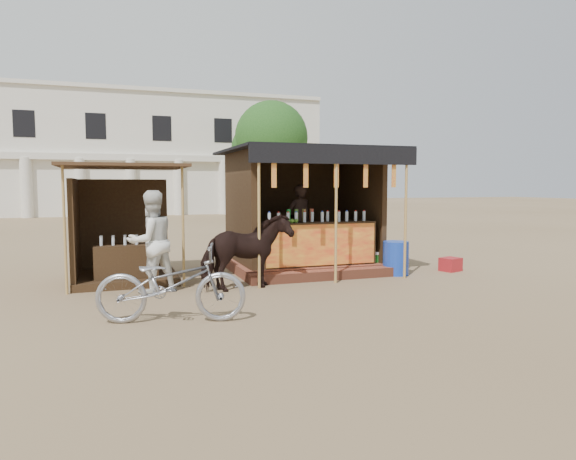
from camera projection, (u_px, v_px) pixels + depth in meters
The scene contains 11 objects.
ground at pixel (319, 303), 8.58m from camera, with size 120.00×120.00×0.00m, color #846B4C.
main_stall at pixel (304, 226), 11.98m from camera, with size 3.60×3.61×2.78m.
secondary_stall at pixel (116, 240), 10.52m from camera, with size 2.40×2.40×2.38m.
cow at pixel (247, 252), 9.64m from camera, with size 0.77×1.70×1.43m, color black.
motorbike at pixel (171, 284), 7.37m from camera, with size 0.74×2.13×1.12m, color #95969D.
bystander at pixel (151, 242), 9.39m from camera, with size 0.91×0.71×1.88m, color silver.
blue_barrel at pixel (396, 258), 11.29m from camera, with size 0.56×0.56×0.74m, color #1639AA.
red_crate at pixel (450, 264), 11.79m from camera, with size 0.43×0.37×0.31m, color maroon.
cooler at pixel (373, 261), 11.80m from camera, with size 0.71×0.55×0.46m.
background_building at pixel (128, 156), 35.77m from camera, with size 26.00×7.45×8.18m.
tree at pixel (268, 141), 30.91m from camera, with size 4.50×4.40×7.00m.
Camera 1 is at (-3.25, -7.81, 1.98)m, focal length 32.00 mm.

